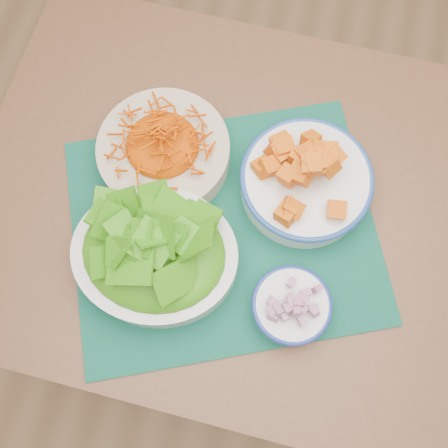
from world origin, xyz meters
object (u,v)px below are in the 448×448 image
Objects in this scene: table at (274,229)px; onion_bowl at (292,305)px; squash_bowl at (307,177)px; lettuce_bowl at (154,251)px; placemat at (224,230)px; carrot_bowl at (163,148)px.

onion_bowl reaches higher than table.
squash_bowl is at bearing 94.81° from onion_bowl.
table is 3.91× the size of lettuce_bowl.
squash_bowl is (0.12, 0.10, 0.05)m from placemat.
squash_bowl is 0.89× the size of lettuce_bowl.
lettuce_bowl is (-0.21, -0.18, 0.01)m from squash_bowl.
placemat reaches higher than table.
onion_bowl is (0.02, -0.21, -0.02)m from squash_bowl.
squash_bowl reaches higher than table.
lettuce_bowl is at bearing -78.40° from carrot_bowl.
onion_bowl reaches higher than placemat.
lettuce_bowl is at bearing -163.52° from placemat.
lettuce_bowl reaches higher than placemat.
lettuce_bowl is 0.23m from onion_bowl.
onion_bowl is (0.05, -0.16, 0.15)m from table.
carrot_bowl reaches higher than table.
carrot_bowl reaches higher than placemat.
table is at bearing -11.80° from carrot_bowl.
onion_bowl is at bearing -61.68° from placemat.
squash_bowl is 0.21m from onion_bowl.
onion_bowl is at bearing -38.24° from carrot_bowl.
table is 4.08× the size of carrot_bowl.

